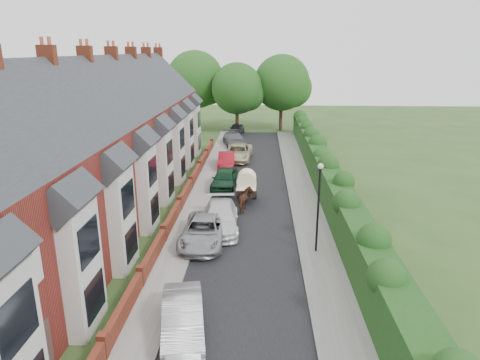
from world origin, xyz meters
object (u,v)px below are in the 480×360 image
at_px(car_red, 226,160).
at_px(horse_cart, 247,184).
at_px(horse, 246,200).
at_px(lamppost, 319,197).
at_px(car_green, 225,179).
at_px(car_silver_a, 183,318).
at_px(car_silver_b, 204,231).
at_px(car_beige, 238,153).
at_px(car_grey, 234,140).
at_px(car_black, 237,129).
at_px(car_white, 220,218).

height_order(car_red, horse_cart, horse_cart).
bearing_deg(horse, lamppost, 130.63).
xyz_separation_m(car_green, car_red, (-0.37, 6.44, -0.09)).
bearing_deg(horse, car_silver_a, 88.98).
xyz_separation_m(car_silver_b, horse, (2.25, 5.27, 0.05)).
distance_m(car_red, car_beige, 3.03).
bearing_deg(car_grey, car_silver_a, -103.38).
xyz_separation_m(car_silver_b, car_beige, (0.96, 19.68, 0.05)).
distance_m(car_green, car_grey, 15.78).
bearing_deg(car_silver_a, car_black, 79.86).
bearing_deg(car_green, horse_cart, -54.52).
relative_size(car_silver_a, car_grey, 0.83).
bearing_deg(car_grey, horse, -97.87).
bearing_deg(car_green, car_grey, 94.73).
bearing_deg(horse, car_green, -62.63).
height_order(lamppost, car_silver_b, lamppost).
relative_size(car_silver_a, car_green, 0.96).
bearing_deg(car_grey, car_white, -102.08).
bearing_deg(car_white, car_silver_a, -97.17).
xyz_separation_m(car_silver_a, horse, (1.97, 13.72, 0.05)).
xyz_separation_m(car_white, horse, (1.46, 3.27, 0.01)).
relative_size(car_beige, car_black, 1.32).
bearing_deg(car_black, horse_cart, -78.76).
bearing_deg(horse_cart, horse, -90.00).
height_order(car_silver_b, car_beige, car_beige).
relative_size(car_silver_a, car_beige, 0.80).
height_order(car_silver_b, car_red, car_silver_b).
bearing_deg(horse_cart, car_green, 121.51).
height_order(lamppost, car_grey, lamppost).
relative_size(car_white, car_beige, 0.95).
xyz_separation_m(car_red, car_black, (0.00, 16.80, 0.01)).
bearing_deg(car_black, car_white, -82.21).
relative_size(lamppost, horse_cart, 1.56).
xyz_separation_m(car_white, car_grey, (-0.63, 24.14, 0.01)).
distance_m(car_silver_a, car_green, 18.81).
relative_size(car_silver_a, car_silver_b, 0.85).
xyz_separation_m(car_white, car_black, (-0.80, 31.60, -0.06)).
bearing_deg(lamppost, car_beige, 104.73).
height_order(car_silver_a, car_silver_b, car_silver_a).
height_order(lamppost, car_black, lamppost).
xyz_separation_m(car_black, horse, (2.25, -28.33, 0.07)).
relative_size(car_silver_b, horse, 2.84).
bearing_deg(car_black, car_grey, -82.38).
height_order(lamppost, car_white, lamppost).
xyz_separation_m(lamppost, car_silver_a, (-6.12, -7.45, -2.55)).
xyz_separation_m(car_red, horse, (2.25, -11.53, 0.07)).
distance_m(car_beige, car_black, 13.96).
distance_m(lamppost, car_silver_b, 6.96).
height_order(car_red, car_black, car_black).
distance_m(car_white, car_green, 8.37).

